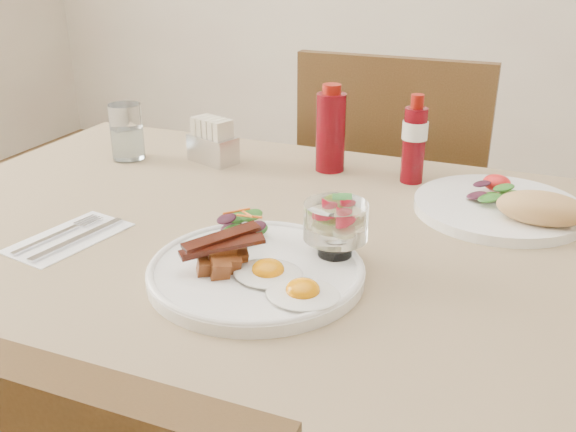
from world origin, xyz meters
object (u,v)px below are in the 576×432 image
object	(u,v)px
fruit_cup	(336,222)
table	(297,296)
water_glass	(127,135)
ketchup_bottle	(331,131)
chair_far	(395,216)
second_plate	(509,206)
sugar_caddy	(213,143)
hot_sauce_bottle	(414,141)
main_plate	(256,272)

from	to	relation	value
fruit_cup	table	bearing A→B (deg)	147.88
table	water_glass	size ratio (longest dim) A/B	12.18
fruit_cup	ketchup_bottle	distance (m)	0.38
chair_far	second_plate	size ratio (longest dim) A/B	3.48
table	sugar_caddy	distance (m)	0.42
chair_far	ketchup_bottle	xyz separation A→B (m)	(-0.06, -0.35, 0.30)
table	hot_sauce_bottle	xyz separation A→B (m)	(0.10, 0.31, 0.17)
table	chair_far	size ratio (longest dim) A/B	1.43
chair_far	main_plate	xyz separation A→B (m)	(-0.01, -0.78, 0.24)
fruit_cup	sugar_caddy	distance (m)	0.48
chair_far	fruit_cup	xyz separation A→B (m)	(0.07, -0.71, 0.29)
hot_sauce_bottle	main_plate	bearing A→B (deg)	-104.38
fruit_cup	ketchup_bottle	size ratio (longest dim) A/B	0.53
table	main_plate	bearing A→B (deg)	-95.86
chair_far	hot_sauce_bottle	bearing A→B (deg)	-74.44
chair_far	ketchup_bottle	distance (m)	0.46
fruit_cup	main_plate	bearing A→B (deg)	-138.95
table	sugar_caddy	xyz separation A→B (m)	(-0.28, 0.28, 0.13)
main_plate	ketchup_bottle	distance (m)	0.44
ketchup_bottle	hot_sauce_bottle	distance (m)	0.16
second_plate	ketchup_bottle	bearing A→B (deg)	162.19
fruit_cup	water_glass	size ratio (longest dim) A/B	0.79
second_plate	sugar_caddy	bearing A→B (deg)	173.41
fruit_cup	second_plate	xyz separation A→B (m)	(0.20, 0.26, -0.05)
chair_far	water_glass	world-z (taller)	chair_far
hot_sauce_bottle	sugar_caddy	distance (m)	0.39
table	sugar_caddy	bearing A→B (deg)	135.84
table	water_glass	distance (m)	0.52
table	fruit_cup	world-z (taller)	fruit_cup
water_glass	fruit_cup	bearing A→B (deg)	-27.97
main_plate	hot_sauce_bottle	xyz separation A→B (m)	(0.11, 0.43, 0.07)
second_plate	sugar_caddy	xyz separation A→B (m)	(-0.56, 0.06, 0.02)
main_plate	second_plate	distance (m)	0.43
table	water_glass	xyz separation A→B (m)	(-0.45, 0.23, 0.14)
main_plate	hot_sauce_bottle	size ratio (longest dim) A/B	1.77
chair_far	sugar_caddy	world-z (taller)	chair_far
fruit_cup	hot_sauce_bottle	world-z (taller)	hot_sauce_bottle
hot_sauce_bottle	sugar_caddy	size ratio (longest dim) A/B	1.48
table	fruit_cup	xyz separation A→B (m)	(0.07, -0.04, 0.15)
second_plate	water_glass	world-z (taller)	water_glass
chair_far	second_plate	xyz separation A→B (m)	(0.27, -0.45, 0.25)
table	ketchup_bottle	bearing A→B (deg)	100.42
ketchup_bottle	water_glass	distance (m)	0.40
ketchup_bottle	main_plate	bearing A→B (deg)	-83.88
hot_sauce_bottle	second_plate	bearing A→B (deg)	-29.97
fruit_cup	hot_sauce_bottle	bearing A→B (deg)	85.62
water_glass	chair_far	bearing A→B (deg)	43.82
ketchup_bottle	sugar_caddy	xyz separation A→B (m)	(-0.23, -0.04, -0.04)
hot_sauce_bottle	sugar_caddy	world-z (taller)	hot_sauce_bottle
table	hot_sauce_bottle	size ratio (longest dim) A/B	8.41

